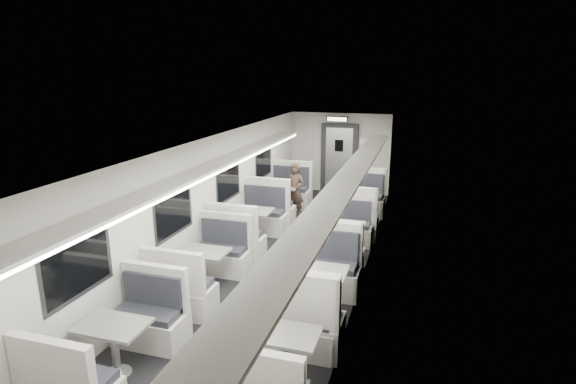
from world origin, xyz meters
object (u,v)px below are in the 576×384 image
Objects in this scene: booth_right_b at (344,239)px; passenger at (295,191)px; booth_left_d at (115,349)px; booth_left_c at (204,270)px; booth_left_b at (250,227)px; booth_left_a at (280,200)px; booth_right_a at (358,209)px; vestibule_door at (339,159)px; booth_right_c at (315,293)px; booth_right_d at (284,358)px; exit_sign at (337,119)px.

booth_right_b is 1.41× the size of passenger.
booth_left_d reaches higher than booth_right_b.
booth_left_b is at bearing 90.00° from booth_left_c.
booth_right_a is at bearing -4.20° from booth_left_a.
booth_left_b is 1.06× the size of vestibule_door.
vestibule_door is at bearing 78.19° from booth_left_b.
passenger is 0.66× the size of vestibule_door.
booth_right_c is 1.13× the size of booth_right_d.
booth_left_c reaches higher than booth_left_d.
booth_right_c is at bearing -66.24° from booth_left_a.
booth_left_b is at bearing -90.00° from booth_left_a.
passenger is 2.82m from exit_sign.
exit_sign reaches higher than booth_left_d.
booth_right_a is at bearing 44.15° from booth_left_b.
passenger reaches higher than booth_right_a.
booth_left_a is at bearing 90.00° from booth_left_c.
booth_left_a is at bearing 113.76° from booth_right_c.
passenger is 2.25× the size of exit_sign.
booth_left_b is 2.15m from booth_left_c.
passenger is at bearing 127.77° from booth_right_b.
vestibule_door is (1.00, 6.93, 0.68)m from booth_left_c.
vestibule_door reaches higher than booth_right_d.
booth_right_a is (2.00, 4.09, 0.04)m from booth_left_c.
exit_sign is (-1.00, 4.32, 1.93)m from booth_right_b.
booth_right_b is 4.84m from exit_sign.
booth_left_b is 3.17m from booth_right_c.
booth_left_c is (0.00, -4.23, -0.05)m from booth_left_a.
booth_left_b is at bearing 116.37° from booth_right_d.
exit_sign is at bearing 83.48° from booth_left_d.
vestibule_door reaches higher than booth_left_a.
booth_right_d is (2.00, -6.12, -0.06)m from booth_left_a.
booth_left_d is 6.71m from booth_right_a.
passenger is (-1.60, 6.07, 0.34)m from booth_right_d.
booth_left_d is 0.89× the size of booth_right_c.
booth_right_d is 3.18× the size of exit_sign.
booth_right_d is at bearing 12.01° from booth_left_d.
exit_sign reaches higher than booth_left_c.
booth_left_d is (0.00, -2.31, -0.01)m from booth_left_c.
booth_left_d is at bearing -96.18° from vestibule_door.
booth_left_a is at bearing 90.00° from booth_left_d.
vestibule_door is at bearing 87.92° from passenger.
exit_sign reaches higher than booth_right_b.
booth_left_c is 4.21m from passenger.
booth_right_c is at bearing -50.83° from booth_left_b.
booth_left_c is 6.79m from exit_sign.
exit_sign reaches higher than booth_left_a.
exit_sign reaches higher than booth_right_c.
booth_right_a is (2.00, -0.15, -0.01)m from booth_left_a.
booth_left_b is 1.14× the size of booth_right_b.
passenger is (-1.60, 2.06, 0.35)m from booth_right_b.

